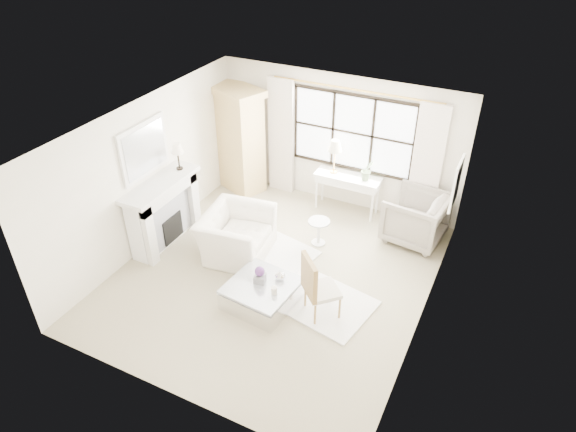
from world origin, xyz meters
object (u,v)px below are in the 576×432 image
at_px(armoire, 239,139).
at_px(coffee_table, 262,294).
at_px(console_table, 347,193).
at_px(club_armchair, 236,234).

distance_m(armoire, coffee_table, 3.87).
xyz_separation_m(console_table, coffee_table, (-0.22, -3.16, -0.22)).
relative_size(armoire, console_table, 1.72).
bearing_deg(armoire, club_armchair, -39.77).
relative_size(console_table, coffee_table, 1.19).
bearing_deg(console_table, club_armchair, -119.89).
distance_m(armoire, console_table, 2.52).
xyz_separation_m(armoire, club_armchair, (1.15, -2.10, -0.73)).
distance_m(console_table, club_armchair, 2.54).
bearing_deg(armoire, coffee_table, -32.89).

